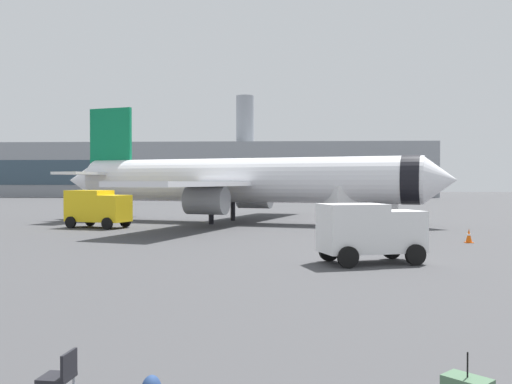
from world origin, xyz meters
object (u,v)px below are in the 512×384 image
object	(u,v)px
airplane_at_gate	(241,181)
cargo_van	(370,230)
service_truck	(97,207)
fuel_truck	(359,204)
safety_cone_far	(469,236)
gate_chair	(61,374)
safety_cone_mid	(384,235)
safety_cone_near	(354,225)

from	to	relation	value
airplane_at_gate	cargo_van	size ratio (longest dim) A/B	7.31
service_truck	fuel_truck	bearing A→B (deg)	10.17
service_truck	safety_cone_far	distance (m)	26.88
service_truck	safety_cone_far	size ratio (longest dim) A/B	6.32
gate_chair	safety_cone_mid	bearing A→B (deg)	69.20
fuel_truck	safety_cone_near	bearing A→B (deg)	-101.18
gate_chair	airplane_at_gate	bearing A→B (deg)	90.18
service_truck	gate_chair	size ratio (longest dim) A/B	6.11
safety_cone_near	gate_chair	size ratio (longest dim) A/B	0.94
fuel_truck	service_truck	bearing A→B (deg)	-169.83
airplane_at_gate	safety_cone_mid	size ratio (longest dim) A/B	44.97
service_truck	gate_chair	world-z (taller)	service_truck
airplane_at_gate	safety_cone_near	world-z (taller)	airplane_at_gate
service_truck	safety_cone_far	bearing A→B (deg)	-20.67
fuel_truck	safety_cone_far	size ratio (longest dim) A/B	7.72
airplane_at_gate	gate_chair	size ratio (longest dim) A/B	40.77
service_truck	safety_cone_mid	xyz separation A→B (m)	(20.40, -8.68, -1.22)
cargo_van	safety_cone_mid	world-z (taller)	cargo_van
airplane_at_gate	gate_chair	world-z (taller)	airplane_at_gate
service_truck	gate_chair	xyz separation A→B (m)	(10.83, -33.88, -1.11)
airplane_at_gate	safety_cone_mid	world-z (taller)	airplane_at_gate
cargo_van	gate_chair	distance (m)	17.44
safety_cone_far	gate_chair	bearing A→B (deg)	-120.37
safety_cone_near	gate_chair	world-z (taller)	gate_chair
cargo_van	safety_cone_near	distance (m)	16.25
safety_cone_mid	safety_cone_far	world-z (taller)	safety_cone_far
fuel_truck	safety_cone_mid	size ratio (longest dim) A/B	8.23
safety_cone_mid	gate_chair	world-z (taller)	gate_chair
safety_cone_mid	safety_cone_near	bearing A→B (deg)	98.04
gate_chair	fuel_truck	bearing A→B (deg)	75.50
cargo_van	gate_chair	size ratio (longest dim) A/B	5.57
fuel_truck	safety_cone_near	size ratio (longest dim) A/B	7.92
safety_cone_near	cargo_van	bearing A→B (deg)	-94.76
fuel_truck	cargo_van	distance (m)	21.87
safety_cone_mid	airplane_at_gate	bearing A→B (deg)	123.73
safety_cone_mid	gate_chair	distance (m)	26.95
cargo_van	safety_cone_near	size ratio (longest dim) A/B	5.92
airplane_at_gate	gate_chair	xyz separation A→B (m)	(0.12, -39.71, -3.16)
airplane_at_gate	cargo_van	world-z (taller)	airplane_at_gate
airplane_at_gate	service_truck	size ratio (longest dim) A/B	6.67
fuel_truck	gate_chair	xyz separation A→B (m)	(-9.71, -37.56, -1.27)
cargo_van	safety_cone_far	bearing A→B (deg)	50.60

